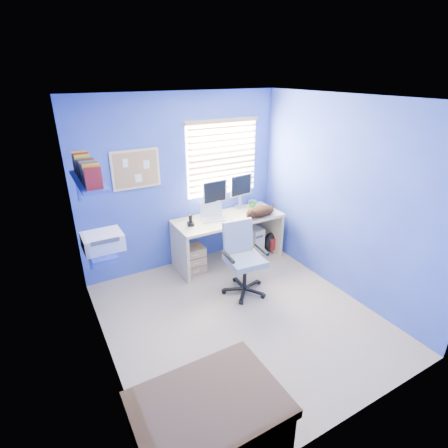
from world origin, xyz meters
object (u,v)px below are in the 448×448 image
cat (261,211)px  office_chair (243,267)px  tower_pc (251,239)px  laptop (213,212)px  desk (228,239)px

cat → office_chair: (-0.67, -0.58, -0.46)m
cat → tower_pc: size_ratio=0.99×
cat → laptop: bearing=144.8°
laptop → office_chair: laptop is taller
desk → laptop: (-0.24, 0.04, 0.48)m
laptop → desk: bearing=5.7°
laptop → tower_pc: (0.73, 0.05, -0.62)m
desk → office_chair: office_chair is taller
desk → cat: bearing=-25.3°
laptop → tower_pc: laptop is taller
desk → laptop: laptop is taller
tower_pc → office_chair: office_chair is taller
tower_pc → cat: bearing=-105.0°
tower_pc → office_chair: 1.14m
desk → tower_pc: bearing=10.1°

